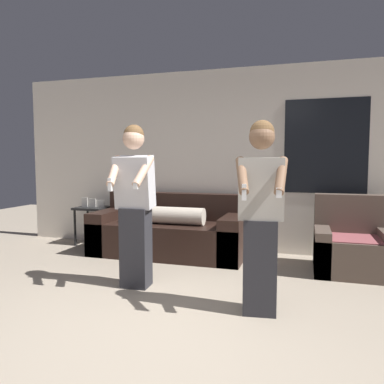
{
  "coord_description": "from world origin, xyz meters",
  "views": [
    {
      "loc": [
        1.09,
        -2.5,
        1.35
      ],
      "look_at": [
        0.04,
        0.94,
        1.05
      ],
      "focal_mm": 35.0,
      "sensor_mm": 36.0,
      "label": 1
    }
  ],
  "objects_px": {
    "couch": "(170,232)",
    "person_left": "(135,204)",
    "armchair": "(354,247)",
    "person_right": "(261,215)",
    "side_table": "(92,212)"
  },
  "relations": [
    {
      "from": "armchair",
      "to": "person_right",
      "type": "height_order",
      "value": "person_right"
    },
    {
      "from": "couch",
      "to": "person_left",
      "type": "distance_m",
      "value": 1.55
    },
    {
      "from": "armchair",
      "to": "person_right",
      "type": "xyz_separation_m",
      "value": [
        -0.94,
        -1.57,
        0.57
      ]
    },
    {
      "from": "armchair",
      "to": "person_left",
      "type": "distance_m",
      "value": 2.68
    },
    {
      "from": "armchair",
      "to": "person_left",
      "type": "bearing_deg",
      "value": -151.33
    },
    {
      "from": "side_table",
      "to": "person_right",
      "type": "relative_size",
      "value": 0.45
    },
    {
      "from": "couch",
      "to": "person_left",
      "type": "bearing_deg",
      "value": -84.49
    },
    {
      "from": "couch",
      "to": "person_right",
      "type": "xyz_separation_m",
      "value": [
        1.49,
        -1.75,
        0.56
      ]
    },
    {
      "from": "person_left",
      "to": "person_right",
      "type": "relative_size",
      "value": 1.01
    },
    {
      "from": "person_right",
      "to": "side_table",
      "type": "bearing_deg",
      "value": 145.75
    },
    {
      "from": "armchair",
      "to": "side_table",
      "type": "height_order",
      "value": "armchair"
    },
    {
      "from": "couch",
      "to": "side_table",
      "type": "distance_m",
      "value": 1.45
    },
    {
      "from": "side_table",
      "to": "person_right",
      "type": "xyz_separation_m",
      "value": [
        2.91,
        -1.98,
        0.36
      ]
    },
    {
      "from": "armchair",
      "to": "side_table",
      "type": "bearing_deg",
      "value": 173.85
    },
    {
      "from": "armchair",
      "to": "person_right",
      "type": "bearing_deg",
      "value": -121.1
    }
  ]
}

